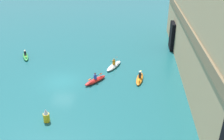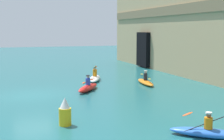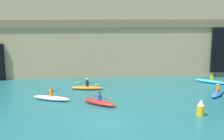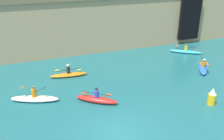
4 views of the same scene
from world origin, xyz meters
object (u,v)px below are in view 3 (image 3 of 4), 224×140
at_px(kayak_white, 52,98).
at_px(marker_buoy, 201,108).
at_px(kayak_red, 100,102).
at_px(kayak_blue, 217,93).
at_px(kayak_cyan, 212,81).
at_px(kayak_orange, 87,87).

height_order(kayak_white, marker_buoy, marker_buoy).
relative_size(kayak_red, kayak_blue, 1.00).
distance_m(kayak_cyan, kayak_blue, 4.55).
distance_m(kayak_white, kayak_blue, 15.12).
height_order(kayak_orange, kayak_red, kayak_red).
bearing_deg(marker_buoy, kayak_cyan, 64.20).
height_order(kayak_cyan, kayak_blue, same).
bearing_deg(kayak_blue, kayak_red, -41.66).
bearing_deg(kayak_orange, kayak_blue, 173.23).
distance_m(kayak_orange, kayak_red, 5.09).
distance_m(kayak_red, kayak_blue, 11.16).
bearing_deg(kayak_blue, kayak_orange, -66.03).
xyz_separation_m(kayak_orange, kayak_red, (1.06, -4.98, 0.04)).
height_order(kayak_orange, kayak_cyan, kayak_orange).
bearing_deg(kayak_red, marker_buoy, -165.82).
bearing_deg(kayak_cyan, kayak_white, -127.74).
bearing_deg(marker_buoy, kayak_white, 158.01).
bearing_deg(kayak_red, kayak_blue, -132.80).
bearing_deg(kayak_orange, kayak_cyan, -166.73).
bearing_deg(kayak_cyan, marker_buoy, -80.15).
relative_size(kayak_blue, marker_buoy, 2.25).
height_order(kayak_white, kayak_blue, kayak_white).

